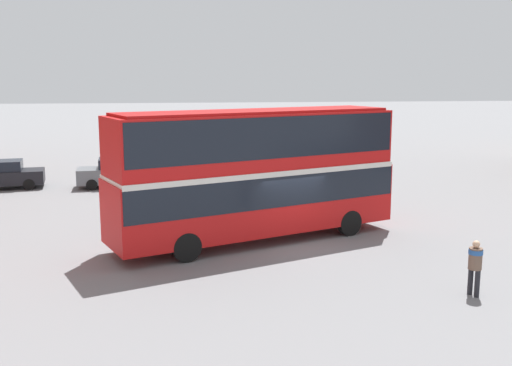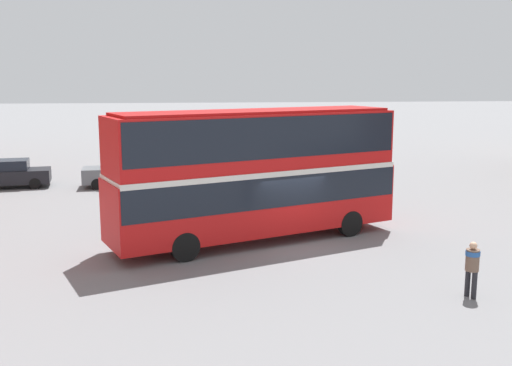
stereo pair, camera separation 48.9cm
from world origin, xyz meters
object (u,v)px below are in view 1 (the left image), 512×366
Objects in this scene: double_decker_bus at (256,167)px; parked_car_kerb_far at (5,175)px; parked_car_kerb_near at (117,172)px; pedestrian_foreground at (475,262)px.

parked_car_kerb_far is at bearing 113.10° from double_decker_bus.
parked_car_kerb_near is 6.10m from parked_car_kerb_far.
pedestrian_foreground is at bearing -55.48° from parked_car_kerb_far.
parked_car_kerb_near reaches higher than pedestrian_foreground.
parked_car_kerb_far is (-12.32, 12.33, -2.02)m from double_decker_bus.
double_decker_bus reaches higher than pedestrian_foreground.
parked_car_kerb_far is (-6.09, 0.23, -0.03)m from parked_car_kerb_near.
pedestrian_foreground is 25.83m from parked_car_kerb_far.
parked_car_kerb_near is at bearing 95.37° from double_decker_bus.
double_decker_bus is at bearing -71.41° from pedestrian_foreground.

